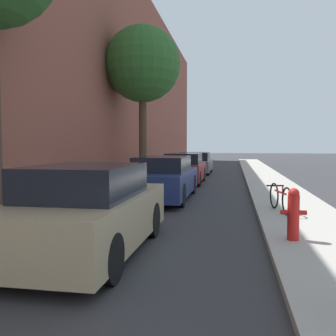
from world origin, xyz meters
TOP-DOWN VIEW (x-y plane):
  - ground_plane at (0.00, 16.00)m, footprint 120.00×120.00m
  - sidewalk_left at (-2.90, 16.00)m, footprint 2.00×52.00m
  - sidewalk_right at (2.90, 16.00)m, footprint 2.00×52.00m
  - building_facade_left at (-4.25, 16.00)m, footprint 0.70×52.00m
  - parked_car_champagne at (-0.96, 5.85)m, footprint 1.71×3.95m
  - parked_car_navy at (-0.88, 11.90)m, footprint 1.71×4.65m
  - parked_car_red at (-0.88, 16.88)m, footprint 1.69×3.91m
  - parked_car_grey at (-0.94, 22.54)m, footprint 1.85×4.19m
  - street_tree_far at (-2.57, 15.94)m, footprint 3.25×3.25m
  - fire_hydrant at (2.34, 6.84)m, footprint 0.43×0.20m
  - bicycle at (2.45, 9.59)m, footprint 0.48×1.59m

SIDE VIEW (x-z plane):
  - ground_plane at x=0.00m, z-range 0.00..0.00m
  - sidewalk_left at x=-2.90m, z-range 0.00..0.12m
  - sidewalk_right at x=2.90m, z-range 0.00..0.12m
  - bicycle at x=2.45m, z-range 0.13..0.79m
  - fire_hydrant at x=2.34m, z-range 0.13..1.03m
  - parked_car_grey at x=-0.94m, z-range -0.02..1.27m
  - parked_car_red at x=-0.88m, z-range -0.03..1.33m
  - parked_car_navy at x=-0.88m, z-range -0.02..1.36m
  - parked_car_champagne at x=-0.96m, z-range -0.03..1.40m
  - street_tree_far at x=-2.57m, z-range 1.81..8.52m
  - building_facade_left at x=-4.25m, z-range 0.00..10.84m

